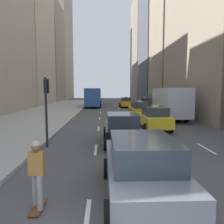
% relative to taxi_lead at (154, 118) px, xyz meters
% --- Properties ---
extents(sidewalk_left, '(8.00, 66.00, 0.15)m').
position_rel_taxi_lead_xyz_m(sidewalk_left, '(-11.00, 13.51, -0.81)').
color(sidewalk_left, '#9E9E99').
rests_on(sidewalk_left, ground).
extents(lane_markings, '(5.72, 56.00, 0.01)m').
position_rel_taxi_lead_xyz_m(lane_markings, '(-1.40, 9.51, -0.87)').
color(lane_markings, white).
rests_on(lane_markings, ground).
extents(building_row_left, '(6.00, 81.92, 36.92)m').
position_rel_taxi_lead_xyz_m(building_row_left, '(-18.00, 30.60, 12.98)').
color(building_row_left, gray).
rests_on(building_row_left, ground).
extents(building_row_right, '(6.00, 68.76, 36.83)m').
position_rel_taxi_lead_xyz_m(building_row_right, '(8.00, 26.08, 13.95)').
color(building_row_right, gray).
rests_on(building_row_right, ground).
extents(taxi_lead, '(2.02, 4.40, 1.87)m').
position_rel_taxi_lead_xyz_m(taxi_lead, '(0.00, 0.00, 0.00)').
color(taxi_lead, yellow).
rests_on(taxi_lead, ground).
extents(taxi_second, '(2.02, 4.40, 1.87)m').
position_rel_taxi_lead_xyz_m(taxi_second, '(0.00, 21.24, 0.00)').
color(taxi_second, yellow).
rests_on(taxi_second, ground).
extents(taxi_third, '(2.02, 4.40, 1.87)m').
position_rel_taxi_lead_xyz_m(taxi_third, '(0.00, 6.90, 0.00)').
color(taxi_third, yellow).
rests_on(taxi_third, ground).
extents(taxi_fourth, '(2.02, 4.40, 1.87)m').
position_rel_taxi_lead_xyz_m(taxi_fourth, '(2.80, 18.92, 0.00)').
color(taxi_fourth, yellow).
rests_on(taxi_fourth, ground).
extents(sedan_black_near, '(2.02, 4.52, 1.69)m').
position_rel_taxi_lead_xyz_m(sedan_black_near, '(-2.80, -4.26, -0.02)').
color(sedan_black_near, black).
rests_on(sedan_black_near, ground).
extents(sedan_silver_behind, '(2.02, 4.58, 1.74)m').
position_rel_taxi_lead_xyz_m(sedan_silver_behind, '(-2.80, -10.48, 0.00)').
color(sedan_silver_behind, '#565B66').
rests_on(sedan_silver_behind, ground).
extents(city_bus, '(2.80, 11.61, 3.25)m').
position_rel_taxi_lead_xyz_m(city_bus, '(-5.61, 23.82, 0.91)').
color(city_bus, '#2D519E').
rests_on(city_bus, ground).
extents(box_truck, '(2.58, 8.40, 3.15)m').
position_rel_taxi_lead_xyz_m(box_truck, '(2.80, 5.97, 0.83)').
color(box_truck, '#262628').
rests_on(box_truck, ground).
extents(skateboarder, '(0.36, 0.80, 1.75)m').
position_rel_taxi_lead_xyz_m(skateboarder, '(-5.44, -10.92, 0.08)').
color(skateboarder, brown).
rests_on(skateboarder, ground).
extents(traffic_light_pole, '(0.24, 0.42, 3.60)m').
position_rel_taxi_lead_xyz_m(traffic_light_pole, '(-6.75, -4.80, 1.53)').
color(traffic_light_pole, black).
rests_on(traffic_light_pole, ground).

